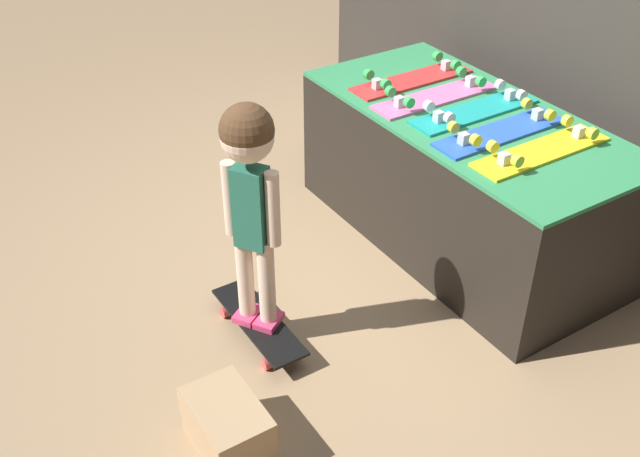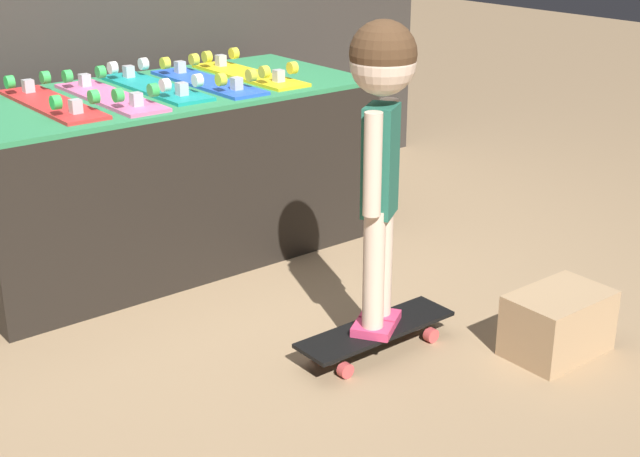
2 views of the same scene
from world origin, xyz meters
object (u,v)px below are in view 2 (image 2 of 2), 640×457
(skateboard_red_on_rack, at_px, (51,101))
(child, at_px, (381,120))
(skateboard_pink_on_rack, at_px, (110,95))
(skateboard_teal_on_rack, at_px, (154,85))
(skateboard_on_floor, at_px, (376,332))
(storage_box, at_px, (558,323))
(skateboard_blue_on_rack, at_px, (207,80))
(skateboard_yellow_on_rack, at_px, (249,73))

(skateboard_red_on_rack, distance_m, child, 1.39)
(skateboard_pink_on_rack, xyz_separation_m, skateboard_teal_on_rack, (0.23, 0.05, 0.00))
(skateboard_on_floor, bearing_deg, child, -75.96)
(child, distance_m, storage_box, 0.95)
(storage_box, bearing_deg, skateboard_red_on_rack, 122.59)
(skateboard_blue_on_rack, bearing_deg, skateboard_red_on_rack, 177.90)
(skateboard_teal_on_rack, relative_size, child, 0.66)
(skateboard_on_floor, distance_m, storage_box, 0.63)
(skateboard_red_on_rack, relative_size, storage_box, 1.94)
(skateboard_blue_on_rack, distance_m, child, 1.25)
(skateboard_pink_on_rack, height_order, child, child)
(skateboard_yellow_on_rack, bearing_deg, child, -105.23)
(skateboard_on_floor, bearing_deg, skateboard_pink_on_rack, 105.63)
(skateboard_blue_on_rack, relative_size, skateboard_yellow_on_rack, 1.00)
(skateboard_red_on_rack, relative_size, skateboard_on_floor, 1.15)
(skateboard_blue_on_rack, bearing_deg, child, -95.27)
(skateboard_teal_on_rack, distance_m, child, 1.29)
(storage_box, bearing_deg, skateboard_blue_on_rack, 102.83)
(skateboard_red_on_rack, xyz_separation_m, storage_box, (1.06, -1.66, -0.63))
(skateboard_red_on_rack, height_order, storage_box, skateboard_red_on_rack)
(skateboard_red_on_rack, height_order, skateboard_teal_on_rack, same)
(skateboard_pink_on_rack, bearing_deg, skateboard_teal_on_rack, 13.36)
(skateboard_red_on_rack, xyz_separation_m, skateboard_pink_on_rack, (0.23, -0.03, 0.00))
(skateboard_pink_on_rack, height_order, skateboard_teal_on_rack, same)
(skateboard_on_floor, distance_m, child, 0.75)
(skateboard_blue_on_rack, bearing_deg, storage_box, -77.17)
(skateboard_blue_on_rack, height_order, skateboard_yellow_on_rack, same)
(skateboard_yellow_on_rack, relative_size, child, 0.66)
(skateboard_on_floor, bearing_deg, skateboard_teal_on_rack, 95.12)
(child, xyz_separation_m, storage_box, (0.49, -0.39, -0.71))
(skateboard_pink_on_rack, height_order, skateboard_blue_on_rack, same)
(skateboard_on_floor, relative_size, storage_box, 1.69)
(skateboard_yellow_on_rack, bearing_deg, skateboard_blue_on_rack, -174.31)
(skateboard_on_floor, height_order, storage_box, storage_box)
(skateboard_on_floor, xyz_separation_m, child, (0.00, -0.00, 0.75))
(skateboard_pink_on_rack, bearing_deg, storage_box, -62.93)
(skateboard_blue_on_rack, distance_m, skateboard_on_floor, 1.41)
(skateboard_yellow_on_rack, distance_m, child, 1.31)
(skateboard_teal_on_rack, distance_m, skateboard_on_floor, 1.45)
(skateboard_pink_on_rack, xyz_separation_m, skateboard_on_floor, (0.34, -1.23, -0.67))
(skateboard_teal_on_rack, distance_m, skateboard_blue_on_rack, 0.23)
(skateboard_pink_on_rack, relative_size, skateboard_on_floor, 1.15)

